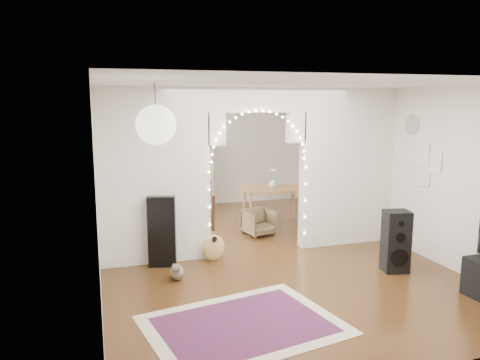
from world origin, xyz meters
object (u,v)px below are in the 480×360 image
object	(u,v)px
floor_speaker	(396,241)
dining_chair_right	(259,222)
acoustic_guitar	(214,237)
dining_table	(273,191)
bookcase	(183,178)
dining_chair_left	(162,205)

from	to	relation	value
floor_speaker	dining_chair_right	xyz separation A→B (m)	(-1.28, 2.37, -0.21)
acoustic_guitar	dining_chair_right	xyz separation A→B (m)	(1.16, 1.15, -0.14)
acoustic_guitar	dining_table	size ratio (longest dim) A/B	0.69
bookcase	dining_table	bearing A→B (deg)	-50.06
acoustic_guitar	dining_chair_right	distance (m)	1.64
dining_table	dining_chair_left	size ratio (longest dim) A/B	2.14
floor_speaker	bookcase	bearing A→B (deg)	126.50
dining_chair_left	dining_chair_right	world-z (taller)	dining_chair_left
acoustic_guitar	floor_speaker	bearing A→B (deg)	-51.42
dining_chair_left	dining_chair_right	xyz separation A→B (m)	(1.53, -1.90, -0.03)
dining_table	dining_chair_right	xyz separation A→B (m)	(-0.53, -0.65, -0.44)
bookcase	dining_chair_right	distance (m)	2.80
acoustic_guitar	dining_table	bearing A→B (deg)	22.12
acoustic_guitar	bookcase	size ratio (longest dim) A/B	0.62
dining_chair_left	floor_speaker	bearing A→B (deg)	-65.68
floor_speaker	acoustic_guitar	bearing A→B (deg)	165.82
floor_speaker	bookcase	size ratio (longest dim) A/B	0.64
floor_speaker	dining_chair_left	bearing A→B (deg)	135.76
acoustic_guitar	floor_speaker	distance (m)	2.73
dining_chair_right	floor_speaker	bearing A→B (deg)	-74.70
bookcase	dining_chair_left	distance (m)	1.01
bookcase	dining_chair_left	bearing A→B (deg)	-127.12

